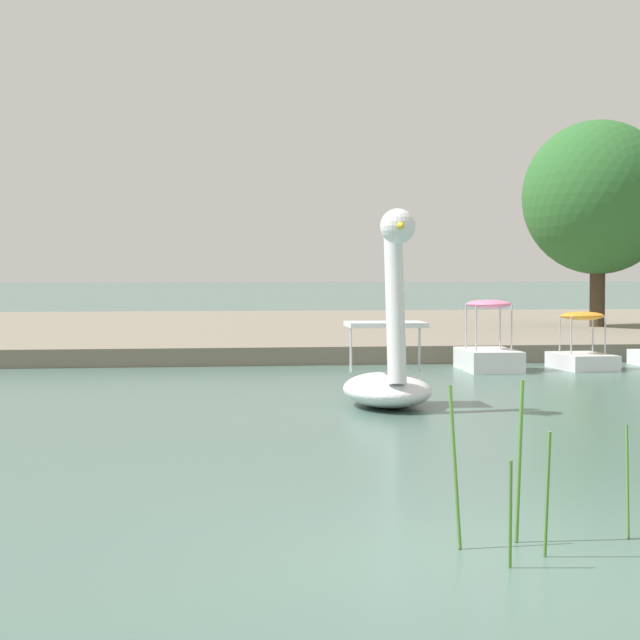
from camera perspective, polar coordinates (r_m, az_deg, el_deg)
ground_plane at (r=9.27m, az=8.43°, el=-11.47°), size 558.09×558.09×0.00m
shore_bank_far at (r=41.00m, az=-4.45°, el=-0.47°), size 149.18×26.85×0.44m
swan_boat at (r=19.12m, az=3.37°, el=-2.32°), size 1.54×2.77×3.21m
pedal_boat_pink at (r=26.58m, az=8.24°, el=-1.46°), size 1.26×2.23×1.60m
pedal_boat_orange at (r=27.35m, az=12.71°, el=-1.56°), size 1.16×1.88×1.32m
tree_sapling_by_fence at (r=39.44m, az=13.46°, el=5.84°), size 6.98×7.01×6.78m
reed_clump_foreground at (r=9.64m, az=15.31°, el=-7.51°), size 2.60×1.01×1.42m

